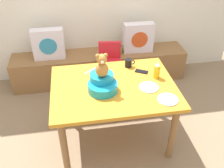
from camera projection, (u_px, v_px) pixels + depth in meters
The scene contains 15 objects.
ground_plane at pixel (113, 135), 3.05m from camera, with size 8.00×8.00×0.00m, color #8C7256.
window_bench at pixel (100, 67), 3.91m from camera, with size 2.60×0.44×0.46m, color olive.
pillow_floral_left at pixel (48, 44), 3.54m from camera, with size 0.44×0.15×0.44m.
pillow_floral_right at pixel (138, 38), 3.72m from camera, with size 0.44×0.15×0.44m.
book_stack at pixel (114, 50), 3.78m from camera, with size 0.20×0.14×0.09m, color #65A533.
dining_table at pixel (114, 93), 2.68m from camera, with size 1.29×0.97×0.74m.
highchair at pixel (110, 64), 3.41m from camera, with size 0.36×0.48×0.79m.
infant_seat_teal at pixel (102, 84), 2.53m from camera, with size 0.30×0.33×0.16m.
teddy_bear at pixel (102, 66), 2.41m from camera, with size 0.13×0.12×0.25m.
ketchup_bottle at pixel (157, 70), 2.70m from camera, with size 0.07×0.07×0.18m.
coffee_mug at pixel (129, 63), 2.91m from camera, with size 0.12×0.08×0.09m.
dinner_plate_near at pixel (149, 87), 2.59m from camera, with size 0.20×0.20×0.01m, color white.
dinner_plate_far at pixel (168, 99), 2.42m from camera, with size 0.20×0.20×0.01m, color white.
cell_phone at pixel (142, 72), 2.84m from camera, with size 0.07×0.14×0.01m, color black.
table_fork at pixel (91, 71), 2.86m from camera, with size 0.02×0.17×0.01m, color silver.
Camera 1 is at (-0.37, -2.10, 2.26)m, focal length 40.58 mm.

